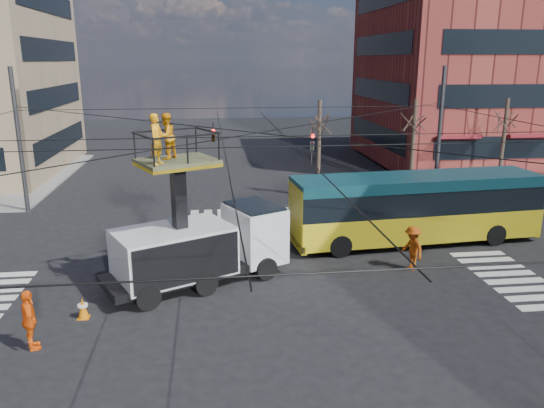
{
  "coord_description": "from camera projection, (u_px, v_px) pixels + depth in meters",
  "views": [
    {
      "loc": [
        -1.67,
        -18.24,
        8.36
      ],
      "look_at": [
        0.66,
        1.41,
        2.94
      ],
      "focal_mm": 35.0,
      "sensor_mm": 36.0,
      "label": 1
    }
  ],
  "objects": [
    {
      "name": "worker_ground",
      "position": [
        29.0,
        320.0,
        15.58
      ],
      "size": [
        0.86,
        1.19,
        1.88
      ],
      "primitive_type": "imported",
      "rotation": [
        0.0,
        0.0,
        1.98
      ],
      "color": "#FF6310",
      "rests_on": "ground"
    },
    {
      "name": "building_ne",
      "position": [
        497.0,
        76.0,
        43.48
      ],
      "size": [
        20.06,
        16.06,
        14.0
      ],
      "color": "maroon",
      "rests_on": "ground"
    },
    {
      "name": "tree_c",
      "position": [
        506.0,
        120.0,
        33.5
      ],
      "size": [
        2.0,
        2.0,
        6.0
      ],
      "color": "#382B21",
      "rests_on": "ground"
    },
    {
      "name": "flagger",
      "position": [
        412.0,
        248.0,
        21.58
      ],
      "size": [
        0.99,
        1.34,
        1.85
      ],
      "primitive_type": "imported",
      "rotation": [
        0.0,
        0.0,
        -1.3
      ],
      "color": "#CF4F0D",
      "rests_on": "ground"
    },
    {
      "name": "tree_b",
      "position": [
        414.0,
        121.0,
        32.82
      ],
      "size": [
        2.0,
        2.0,
        6.0
      ],
      "color": "#382B21",
      "rests_on": "ground"
    },
    {
      "name": "utility_truck",
      "position": [
        200.0,
        230.0,
        20.07
      ],
      "size": [
        7.3,
        5.14,
        6.63
      ],
      "rotation": [
        0.0,
        0.0,
        0.45
      ],
      "color": "black",
      "rests_on": "ground"
    },
    {
      "name": "overhead_network",
      "position": [
        255.0,
        176.0,
        19.11
      ],
      "size": [
        24.24,
        24.24,
        8.0
      ],
      "color": "#2D2D30",
      "rests_on": "ground"
    },
    {
      "name": "crosswalks",
      "position": [
        259.0,
        290.0,
        19.86
      ],
      "size": [
        22.4,
        22.4,
        0.02
      ],
      "primitive_type": null,
      "color": "silver",
      "rests_on": "ground"
    },
    {
      "name": "sidewalk_ne",
      "position": [
        495.0,
        167.0,
        42.35
      ],
      "size": [
        18.0,
        18.0,
        0.12
      ],
      "primitive_type": "cube",
      "color": "slate",
      "rests_on": "ground"
    },
    {
      "name": "city_bus",
      "position": [
        416.0,
        207.0,
        24.66
      ],
      "size": [
        11.81,
        3.59,
        3.2
      ],
      "rotation": [
        0.0,
        0.0,
        0.09
      ],
      "color": "gold",
      "rests_on": "ground"
    },
    {
      "name": "traffic_cone",
      "position": [
        83.0,
        308.0,
        17.63
      ],
      "size": [
        0.36,
        0.36,
        0.71
      ],
      "primitive_type": "cone",
      "color": "#D26808",
      "rests_on": "ground"
    },
    {
      "name": "tree_a",
      "position": [
        319.0,
        123.0,
        32.14
      ],
      "size": [
        2.0,
        2.0,
        6.0
      ],
      "color": "#382B21",
      "rests_on": "ground"
    },
    {
      "name": "ground",
      "position": [
        259.0,
        290.0,
        19.87
      ],
      "size": [
        120.0,
        120.0,
        0.0
      ],
      "primitive_type": "plane",
      "color": "black",
      "rests_on": "ground"
    }
  ]
}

